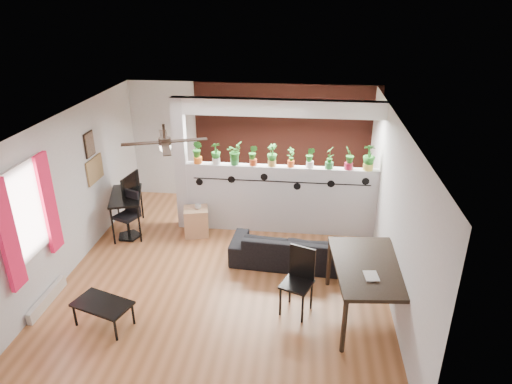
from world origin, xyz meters
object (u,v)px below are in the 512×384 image
potted_plant_1 (216,153)px  sofa (288,249)px  potted_plant_3 (253,154)px  potted_plant_9 (369,156)px  ceiling_fan (165,144)px  potted_plant_7 (330,157)px  cup (198,207)px  folding_chair (300,274)px  coffee_table (102,305)px  potted_plant_2 (234,153)px  dining_table (369,271)px  potted_plant_0 (197,151)px  computer_desk (126,198)px  cube_shelf (196,221)px  potted_plant_6 (310,157)px  potted_plant_5 (291,157)px  potted_plant_4 (272,155)px  office_chair (129,218)px  potted_plant_8 (349,157)px

potted_plant_1 → sofa: potted_plant_1 is taller
potted_plant_3 → potted_plant_9: 2.11m
ceiling_fan → potted_plant_7: (2.48, 1.80, -0.74)m
cup → folding_chair: (1.97, -2.04, 0.00)m
coffee_table → folding_chair: bearing=14.0°
potted_plant_2 → dining_table: potted_plant_2 is taller
potted_plant_0 → potted_plant_7: bearing=0.0°
dining_table → computer_desk: bearing=154.4°
cube_shelf → computer_desk: 1.42m
cube_shelf → folding_chair: bearing=-58.8°
potted_plant_1 → potted_plant_6: bearing=0.0°
potted_plant_2 → folding_chair: potted_plant_2 is taller
potted_plant_1 → potted_plant_6: 1.76m
dining_table → folding_chair: size_ratio=1.63×
cup → coffee_table: bearing=-105.3°
ceiling_fan → potted_plant_5: (1.78, 1.80, -0.77)m
potted_plant_7 → potted_plant_9: potted_plant_9 is taller
potted_plant_9 → cup: size_ratio=4.19×
potted_plant_7 → coffee_table: bearing=-136.0°
ceiling_fan → potted_plant_9: ceiling_fan is taller
potted_plant_4 → potted_plant_7: bearing=0.0°
ceiling_fan → potted_plant_3: ceiling_fan is taller
ceiling_fan → coffee_table: (-0.68, -1.25, -1.98)m
potted_plant_2 → potted_plant_0: bearing=180.0°
office_chair → dining_table: bearing=-23.7°
potted_plant_3 → potted_plant_7: size_ratio=0.95×
potted_plant_1 → coffee_table: (-1.05, -3.05, -1.24)m
potted_plant_8 → folding_chair: bearing=-108.6°
potted_plant_4 → potted_plant_6: size_ratio=1.07×
potted_plant_9 → cup: bearing=-173.8°
sofa → folding_chair: bearing=103.5°
potted_plant_8 → office_chair: potted_plant_8 is taller
potted_plant_8 → computer_desk: (-4.17, -0.34, -0.88)m
dining_table → ceiling_fan: bearing=168.3°
potted_plant_2 → potted_plant_7: (1.76, 0.00, -0.00)m
potted_plant_9 → cup: potted_plant_9 is taller
potted_plant_5 → potted_plant_8: bearing=-0.0°
potted_plant_7 → computer_desk: size_ratio=0.35×
potted_plant_9 → dining_table: potted_plant_9 is taller
potted_plant_3 → cup: size_ratio=3.43×
office_chair → coffee_table: (0.55, -2.49, -0.07)m
potted_plant_3 → computer_desk: 2.59m
sofa → dining_table: bearing=136.2°
potted_plant_1 → potted_plant_8: (2.46, -0.00, 0.01)m
potted_plant_0 → potted_plant_5: bearing=0.0°
ceiling_fan → potted_plant_6: size_ratio=3.02×
potted_plant_4 → sofa: (0.39, -1.14, -1.30)m
office_chair → folding_chair: (3.26, -1.81, 0.20)m
potted_plant_2 → potted_plant_5: (1.05, 0.00, -0.03)m
ceiling_fan → potted_plant_0: (0.02, 1.80, -0.73)m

